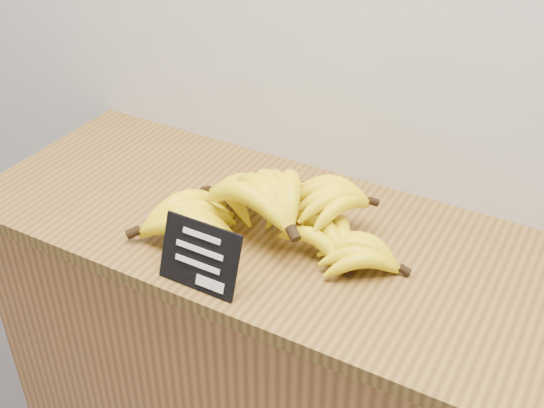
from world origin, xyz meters
The scene contains 4 objects.
counter centered at (-0.15, 2.75, 0.45)m, with size 1.29×0.50×0.90m, color #A96C36.
counter_top centered at (-0.15, 2.75, 0.92)m, with size 1.34×0.54×0.03m, color brown.
chalkboard_sign centered at (-0.20, 2.53, 0.99)m, with size 0.16×0.01×0.13m, color black.
banana_pile centered at (-0.16, 2.72, 0.98)m, with size 0.54×0.34×0.13m.
Camera 1 is at (0.38, 1.76, 1.75)m, focal length 45.00 mm.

